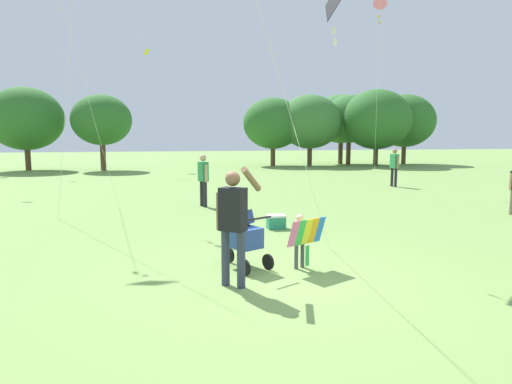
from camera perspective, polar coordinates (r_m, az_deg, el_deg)
The scene contains 10 objects.
ground_plane at distance 7.40m, azimuth 3.14°, elevation -11.18°, with size 120.00×120.00×0.00m, color #75994C.
treeline_distant at distance 34.28m, azimuth 4.77°, elevation 9.15°, with size 33.16×7.17×5.81m.
child_with_butterfly_kite at distance 7.87m, azimuth 5.85°, elevation -5.58°, with size 0.77×0.51×0.97m.
person_adult_flyer at distance 6.83m, azimuth -2.94°, elevation -3.31°, with size 0.72×0.49×1.89m.
stroller at distance 7.91m, azimuth -1.78°, elevation -5.40°, with size 0.83×1.10×1.03m.
kite_adult_black at distance 9.41m, azimuth 9.89°, elevation 22.39°, with size 2.29×2.24×5.44m.
kite_orange_delta at distance 21.46m, azimuth 15.60°, elevation 21.91°, with size 2.05×3.63×8.22m.
person_sitting_far at distance 14.70m, azimuth -6.78°, elevation 2.04°, with size 0.34×0.53×1.72m.
person_couple_left at distance 21.30m, azimuth 17.31°, elevation 3.40°, with size 0.28×0.55×1.74m.
cooler_box at distance 11.26m, azimuth 2.59°, elevation -3.82°, with size 0.45×0.33×0.35m.
Camera 1 is at (-1.85, -6.78, 2.34)m, focal length 31.21 mm.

